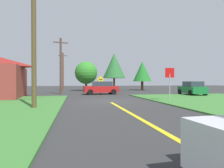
{
  "coord_description": "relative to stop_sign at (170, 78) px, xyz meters",
  "views": [
    {
      "loc": [
        -2.7,
        -14.79,
        1.57
      ],
      "look_at": [
        1.06,
        4.1,
        1.35
      ],
      "focal_mm": 29.94,
      "sensor_mm": 36.0,
      "label": 1
    }
  ],
  "objects": [
    {
      "name": "oak_tree_left",
      "position": [
        -0.1,
        21.04,
        2.74
      ],
      "size": [
        4.27,
        4.27,
        7.0
      ],
      "color": "brown",
      "rests_on": "ground"
    },
    {
      "name": "direction_sign",
      "position": [
        -4.18,
        10.05,
        -0.45
      ],
      "size": [
        0.91,
        0.08,
        2.33
      ],
      "color": "slate",
      "rests_on": "ground"
    },
    {
      "name": "oak_tree_right",
      "position": [
        -5.49,
        19.27,
        1.27
      ],
      "size": [
        3.93,
        3.93,
        5.14
      ],
      "color": "brown",
      "rests_on": "ground"
    },
    {
      "name": "lane_stripe_center",
      "position": [
        -4.73,
        -6.91,
        -1.89
      ],
      "size": [
        0.2,
        14.0,
        0.01
      ],
      "primitive_type": "cube",
      "color": "yellow",
      "rests_on": "ground"
    },
    {
      "name": "stop_sign",
      "position": [
        0.0,
        0.0,
        0.0
      ],
      "size": [
        0.77,
        0.07,
        2.68
      ],
      "rotation": [
        0.0,
        0.0,
        3.15
      ],
      "color": "#9EA0A8",
      "rests_on": "ground"
    },
    {
      "name": "utility_pole_near",
      "position": [
        -9.75,
        -2.27,
        2.34
      ],
      "size": [
        1.76,
        0.62,
        8.18
      ],
      "color": "brown",
      "rests_on": "ground"
    },
    {
      "name": "utility_pole_mid",
      "position": [
        -9.17,
        10.61,
        1.79
      ],
      "size": [
        1.79,
        0.45,
        7.08
      ],
      "color": "#4D382E",
      "rests_on": "ground"
    },
    {
      "name": "pine_tree_center",
      "position": [
        5.13,
        19.94,
        1.65
      ],
      "size": [
        3.45,
        3.45,
        5.46
      ],
      "color": "brown",
      "rests_on": "ground"
    },
    {
      "name": "car_on_crossroad",
      "position": [
        6.09,
        5.97,
        -1.09
      ],
      "size": [
        2.41,
        4.45,
        1.62
      ],
      "rotation": [
        0.0,
        0.0,
        1.42
      ],
      "color": "#196B33",
      "rests_on": "ground"
    },
    {
      "name": "utility_pole_far",
      "position": [
        -9.69,
        23.48,
        1.81
      ],
      "size": [
        1.8,
        0.4,
        7.2
      ],
      "color": "brown",
      "rests_on": "ground"
    },
    {
      "name": "ground_plane",
      "position": [
        -4.73,
        1.09,
        -1.9
      ],
      "size": [
        120.0,
        120.0,
        0.0
      ],
      "primitive_type": "plane",
      "color": "#2F2F2F"
    },
    {
      "name": "car_approaching_junction",
      "position": [
        -4.18,
        9.73,
        -1.09
      ],
      "size": [
        4.39,
        2.24,
        1.62
      ],
      "rotation": [
        0.0,
        0.0,
        3.21
      ],
      "color": "red",
      "rests_on": "ground"
    }
  ]
}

